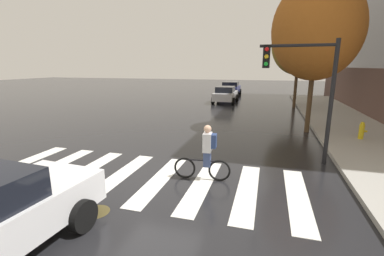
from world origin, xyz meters
name	(u,v)px	position (x,y,z in m)	size (l,w,h in m)	color
ground_plane	(156,179)	(0.00, 0.00, 0.00)	(120.00, 120.00, 0.00)	black
crosswalk_stripes	(140,177)	(-0.52, 0.00, 0.01)	(9.64, 3.62, 0.01)	silver
manhole_cover	(96,212)	(-0.60, -2.09, 0.00)	(0.64, 0.64, 0.01)	#473D1E
sedan_mid	(225,94)	(-0.71, 17.80, 0.77)	(2.05, 4.34, 1.50)	#B7B7BC
sedan_far	(231,88)	(-1.07, 23.88, 0.82)	(2.23, 4.64, 1.59)	navy
cyclist	(206,153)	(1.47, 0.38, 0.84)	(1.71, 0.38, 1.69)	black
traffic_light_near	(306,81)	(4.31, 2.81, 2.86)	(2.47, 0.28, 4.20)	black
fire_hydrant	(362,131)	(7.23, 6.28, 0.53)	(0.33, 0.22, 0.78)	gold
street_tree_near	(317,30)	(5.15, 7.65, 5.03)	(4.18, 4.18, 7.44)	#4C3823
street_tree_mid	(299,44)	(5.21, 16.29, 5.03)	(4.19, 4.19, 7.45)	#4C3823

